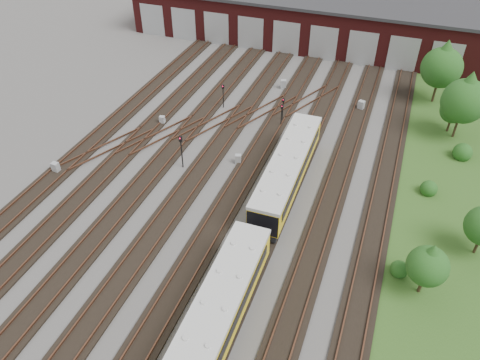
% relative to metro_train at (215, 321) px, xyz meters
% --- Properties ---
extents(ground, '(120.00, 120.00, 0.00)m').
position_rel_metro_train_xyz_m(ground, '(-6.00, 9.48, -1.85)').
color(ground, '#4D4A47').
rests_on(ground, ground).
extents(track_network, '(30.40, 70.00, 0.33)m').
position_rel_metro_train_xyz_m(track_network, '(-6.17, 10.07, -1.75)').
color(track_network, black).
rests_on(track_network, ground).
extents(maintenance_shed, '(51.00, 12.50, 6.35)m').
position_rel_metro_train_xyz_m(maintenance_shed, '(-6.01, 49.45, 1.35)').
color(maintenance_shed, '#4D1313').
rests_on(maintenance_shed, ground).
extents(grass_verge, '(8.00, 55.00, 0.05)m').
position_rel_metro_train_xyz_m(grass_verge, '(13.00, 19.48, -1.83)').
color(grass_verge, '#284C19').
rests_on(grass_verge, ground).
extents(metro_train, '(2.76, 46.42, 2.97)m').
position_rel_metro_train_xyz_m(metro_train, '(0.00, 0.00, 0.00)').
color(metro_train, black).
rests_on(metro_train, ground).
extents(signal_mast_0, '(0.28, 0.26, 3.38)m').
position_rel_metro_train_xyz_m(signal_mast_0, '(-9.79, 15.52, 0.31)').
color(signal_mast_0, black).
rests_on(signal_mast_0, ground).
extents(signal_mast_1, '(0.25, 0.23, 2.78)m').
position_rel_metro_train_xyz_m(signal_mast_1, '(-10.41, 27.09, -0.06)').
color(signal_mast_1, black).
rests_on(signal_mast_1, ground).
extents(signal_mast_2, '(0.25, 0.23, 2.59)m').
position_rel_metro_train_xyz_m(signal_mast_2, '(-3.30, 25.45, -0.18)').
color(signal_mast_2, black).
rests_on(signal_mast_2, ground).
extents(signal_mast_3, '(0.23, 0.21, 2.71)m').
position_rel_metro_train_xyz_m(signal_mast_3, '(-3.47, 26.57, -0.12)').
color(signal_mast_3, black).
rests_on(signal_mast_3, ground).
extents(relay_cabinet_0, '(0.65, 0.55, 1.03)m').
position_rel_metro_train_xyz_m(relay_cabinet_0, '(-20.26, 10.80, -1.34)').
color(relay_cabinet_0, '#9EA1A3').
rests_on(relay_cabinet_0, ground).
extents(relay_cabinet_1, '(0.60, 0.53, 0.91)m').
position_rel_metro_train_xyz_m(relay_cabinet_1, '(-15.12, 21.64, -1.40)').
color(relay_cabinet_1, '#9EA1A3').
rests_on(relay_cabinet_1, ground).
extents(relay_cabinet_2, '(0.66, 0.60, 0.92)m').
position_rel_metro_train_xyz_m(relay_cabinet_2, '(-5.21, 17.88, -1.40)').
color(relay_cabinet_2, '#9EA1A3').
rests_on(relay_cabinet_2, ground).
extents(relay_cabinet_3, '(0.76, 0.69, 1.06)m').
position_rel_metro_train_xyz_m(relay_cabinet_3, '(-5.46, 33.83, -1.32)').
color(relay_cabinet_3, '#9EA1A3').
rests_on(relay_cabinet_3, ground).
extents(relay_cabinet_4, '(0.78, 0.71, 1.08)m').
position_rel_metro_train_xyz_m(relay_cabinet_4, '(3.96, 31.89, -1.32)').
color(relay_cabinet_4, '#9EA1A3').
rests_on(relay_cabinet_4, ground).
extents(tree_0, '(4.39, 4.39, 7.27)m').
position_rel_metro_train_xyz_m(tree_0, '(11.29, 36.54, 2.82)').
color(tree_0, '#322616').
rests_on(tree_0, ground).
extents(tree_1, '(2.64, 2.64, 4.38)m').
position_rel_metro_train_xyz_m(tree_1, '(13.02, 30.52, 0.96)').
color(tree_1, '#322616').
rests_on(tree_1, ground).
extents(tree_2, '(4.33, 4.33, 7.18)m').
position_rel_metro_train_xyz_m(tree_2, '(13.57, 29.59, 2.76)').
color(tree_2, '#322616').
rests_on(tree_2, ground).
extents(tree_3, '(2.77, 2.77, 4.59)m').
position_rel_metro_train_xyz_m(tree_3, '(11.62, 8.19, 1.09)').
color(tree_3, '#322616').
rests_on(tree_3, ground).
extents(bush_0, '(1.29, 1.29, 1.29)m').
position_rel_metro_train_xyz_m(bush_0, '(10.15, 9.34, -1.21)').
color(bush_0, '#1D4C15').
rests_on(bush_0, ground).
extents(bush_1, '(1.44, 1.44, 1.44)m').
position_rel_metro_train_xyz_m(bush_1, '(11.66, 19.43, -1.13)').
color(bush_1, '#1D4C15').
rests_on(bush_1, ground).
extents(bush_2, '(1.78, 1.78, 1.78)m').
position_rel_metro_train_xyz_m(bush_2, '(14.35, 26.01, -0.96)').
color(bush_2, '#1D4C15').
rests_on(bush_2, ground).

